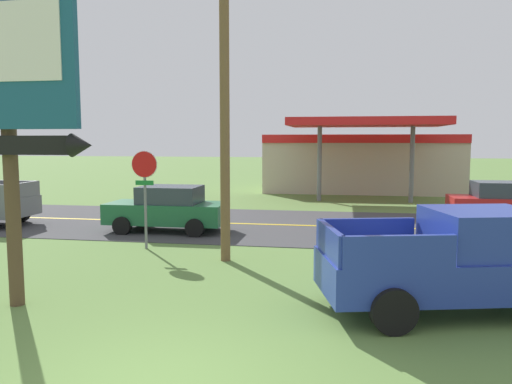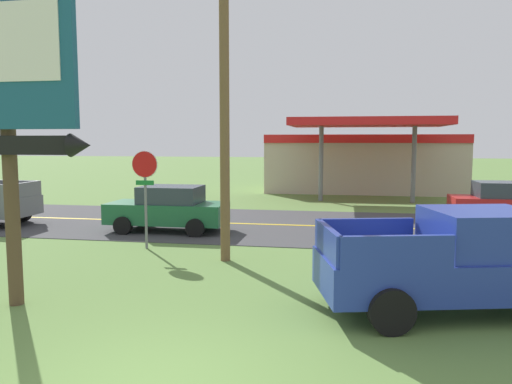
{
  "view_description": "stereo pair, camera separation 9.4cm",
  "coord_description": "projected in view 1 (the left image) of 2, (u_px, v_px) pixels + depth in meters",
  "views": [
    {
      "loc": [
        2.4,
        -5.91,
        3.26
      ],
      "look_at": [
        0.0,
        8.0,
        1.8
      ],
      "focal_mm": 35.13,
      "sensor_mm": 36.0,
      "label": 1
    },
    {
      "loc": [
        2.49,
        -5.89,
        3.26
      ],
      "look_at": [
        0.0,
        8.0,
        1.8
      ],
      "focal_mm": 35.13,
      "sensor_mm": 36.0,
      "label": 2
    }
  ],
  "objects": [
    {
      "name": "car_green_mid_lane",
      "position": [
        168.0,
        209.0,
        17.86
      ],
      "size": [
        4.2,
        2.0,
        1.64
      ],
      "color": "#1E6038",
      "rests_on": "ground"
    },
    {
      "name": "car_red_near_lane",
      "position": [
        505.0,
        202.0,
        19.67
      ],
      "size": [
        4.2,
        2.0,
        1.64
      ],
      "color": "red",
      "rests_on": "ground"
    },
    {
      "name": "gas_station",
      "position": [
        361.0,
        161.0,
        32.05
      ],
      "size": [
        12.0,
        11.5,
        4.4
      ],
      "color": "beige",
      "rests_on": "ground"
    },
    {
      "name": "road_centre_line",
      "position": [
        278.0,
        225.0,
        19.27
      ],
      "size": [
        126.0,
        0.2,
        0.01
      ],
      "primitive_type": "cube",
      "color": "gold",
      "rests_on": "road_asphalt"
    },
    {
      "name": "motel_sign",
      "position": [
        5.0,
        88.0,
        9.38
      ],
      "size": [
        3.37,
        0.54,
        6.33
      ],
      "color": "brown",
      "rests_on": "ground"
    },
    {
      "name": "pickup_blue_parked_on_lawn",
      "position": [
        463.0,
        262.0,
        9.46
      ],
      "size": [
        5.52,
        3.17,
        1.96
      ],
      "color": "#233893",
      "rests_on": "ground"
    },
    {
      "name": "stop_sign",
      "position": [
        145.0,
        182.0,
        14.91
      ],
      "size": [
        0.8,
        0.08,
        2.95
      ],
      "color": "slate",
      "rests_on": "ground"
    },
    {
      "name": "utility_pole",
      "position": [
        224.0,
        74.0,
        13.12
      ],
      "size": [
        1.65,
        0.26,
        9.43
      ],
      "color": "brown",
      "rests_on": "ground"
    },
    {
      "name": "road_asphalt",
      "position": [
        278.0,
        225.0,
        19.27
      ],
      "size": [
        140.0,
        8.0,
        0.02
      ],
      "primitive_type": "cube",
      "color": "#3D3D3F",
      "rests_on": "ground"
    }
  ]
}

